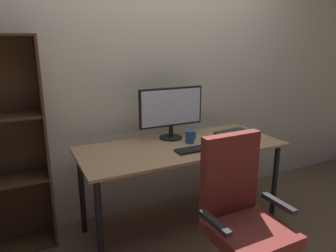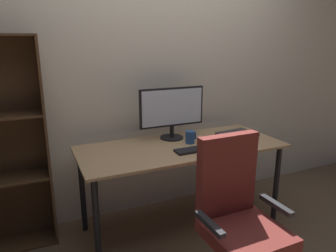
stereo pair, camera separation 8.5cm
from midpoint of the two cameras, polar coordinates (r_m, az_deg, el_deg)
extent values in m
plane|color=brown|center=(2.85, 3.19, -17.76)|extent=(12.00, 12.00, 0.00)
cube|color=beige|center=(2.87, -1.22, 10.19)|extent=(6.40, 0.10, 2.60)
cube|color=tan|center=(2.53, 3.43, -3.76)|extent=(1.64, 0.69, 0.02)
cylinder|color=black|center=(2.21, -11.69, -17.72)|extent=(0.04, 0.04, 0.72)
cylinder|color=black|center=(2.88, 19.89, -10.20)|extent=(0.04, 0.04, 0.72)
cylinder|color=black|center=(2.71, -14.44, -11.41)|extent=(0.04, 0.04, 0.72)
cylinder|color=black|center=(3.28, 12.95, -6.52)|extent=(0.04, 0.04, 0.72)
cylinder|color=black|center=(2.71, 1.59, -2.11)|extent=(0.20, 0.20, 0.01)
cylinder|color=black|center=(2.69, 1.60, -0.97)|extent=(0.04, 0.04, 0.10)
cube|color=black|center=(2.64, 1.63, 3.49)|extent=(0.58, 0.03, 0.33)
cube|color=silver|center=(2.63, 1.78, 3.43)|extent=(0.55, 0.01, 0.30)
cube|color=black|center=(2.41, 5.65, -4.34)|extent=(0.29, 0.11, 0.02)
cube|color=black|center=(2.53, 10.08, -3.39)|extent=(0.08, 0.11, 0.03)
cylinder|color=#285193|center=(2.57, 4.97, -2.03)|extent=(0.08, 0.08, 0.10)
cube|color=#285193|center=(2.59, 5.87, -1.79)|extent=(0.02, 0.01, 0.06)
cube|color=#2D2D30|center=(2.86, 13.31, -1.46)|extent=(0.35, 0.27, 0.02)
cube|color=maroon|center=(2.01, 15.14, -18.65)|extent=(0.45, 0.45, 0.08)
cube|color=maroon|center=(2.01, 11.88, -8.68)|extent=(0.40, 0.08, 0.52)
cube|color=#232326|center=(1.83, 8.95, -17.17)|extent=(0.04, 0.26, 0.03)
cube|color=#232326|center=(2.10, 20.21, -13.36)|extent=(0.04, 0.26, 0.03)
cube|color=#4C331E|center=(2.54, -20.34, -2.96)|extent=(0.02, 0.28, 1.60)
cube|color=#4C331E|center=(2.67, -26.90, -2.81)|extent=(0.61, 0.01, 1.60)
cube|color=#4C331E|center=(2.88, -25.02, -18.77)|extent=(0.58, 0.26, 0.02)
cube|color=#4C331E|center=(2.63, -26.37, -8.64)|extent=(0.58, 0.26, 0.02)
camera|label=1|loc=(0.04, -89.02, 0.27)|focal=33.47mm
camera|label=2|loc=(0.04, 90.98, -0.27)|focal=33.47mm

